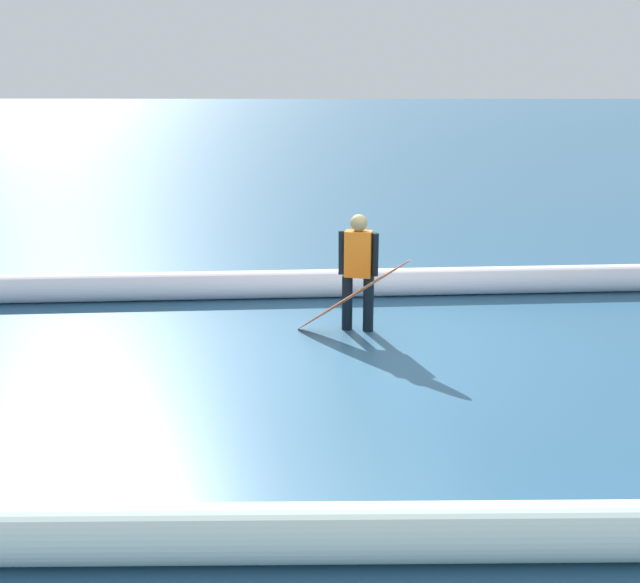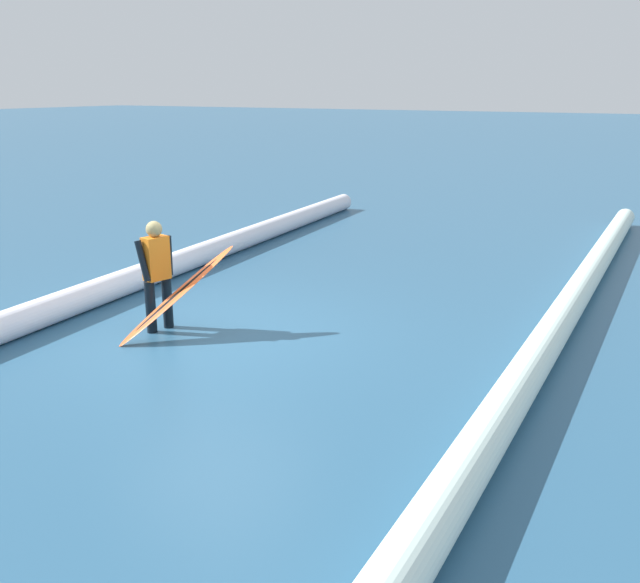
# 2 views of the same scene
# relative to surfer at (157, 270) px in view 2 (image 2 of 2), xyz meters

# --- Properties ---
(ground_plane) EXTENTS (180.39, 180.39, 0.00)m
(ground_plane) POSITION_rel_surfer_xyz_m (-0.24, 0.72, -0.86)
(ground_plane) COLOR #2B5879
(surfer) EXTENTS (0.51, 0.29, 1.54)m
(surfer) POSITION_rel_surfer_xyz_m (0.00, 0.00, 0.00)
(surfer) COLOR black
(surfer) RESTS_ON ground_plane
(surfboard) EXTENTS (1.55, 1.12, 1.20)m
(surfboard) POSITION_rel_surfer_xyz_m (0.09, 0.41, -0.27)
(surfboard) COLOR #E55926
(surfboard) RESTS_ON ground_plane
(wave_crest_foreground) EXTENTS (18.52, 1.78, 0.42)m
(wave_crest_foreground) POSITION_rel_surfer_xyz_m (-0.92, -1.65, -0.65)
(wave_crest_foreground) COLOR white
(wave_crest_foreground) RESTS_ON ground_plane
(wave_crest_midground) EXTENTS (20.69, 0.77, 0.42)m
(wave_crest_midground) POSITION_rel_surfer_xyz_m (-1.02, 4.94, -0.65)
(wave_crest_midground) COLOR white
(wave_crest_midground) RESTS_ON ground_plane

